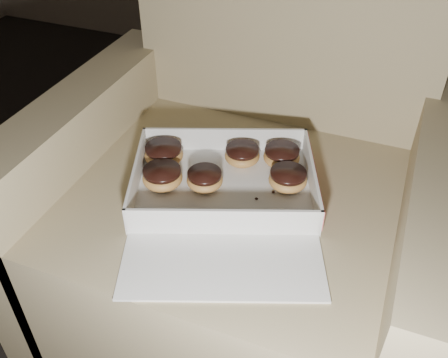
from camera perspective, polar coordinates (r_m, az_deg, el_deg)
name	(u,v)px	position (r m, az deg, el deg)	size (l,w,h in m)	color
armchair	(246,212)	(1.20, 2.50, -3.75)	(0.91, 0.77, 0.95)	tan
bakery_box	(225,197)	(1.03, 0.14, -2.03)	(0.50, 0.54, 0.06)	white
donut_a	(288,179)	(1.06, 7.31, 0.03)	(0.08, 0.08, 0.04)	#C49344
donut_b	(282,156)	(1.12, 6.60, 2.65)	(0.08, 0.08, 0.04)	#C49344
donut_c	(242,155)	(1.12, 2.09, 2.79)	(0.08, 0.08, 0.04)	#C49344
donut_d	(164,154)	(1.13, -6.89, 2.88)	(0.09, 0.09, 0.04)	#C49344
donut_e	(205,179)	(1.05, -2.21, 0.00)	(0.08, 0.08, 0.04)	#C49344
donut_f	(162,177)	(1.06, -7.05, 0.26)	(0.09, 0.09, 0.04)	#C49344
crumb_a	(273,192)	(1.05, 5.65, -1.50)	(0.01, 0.01, 0.00)	black
crumb_b	(180,224)	(0.98, -5.07, -5.12)	(0.01, 0.01, 0.00)	black
crumb_c	(238,213)	(1.00, 1.63, -3.95)	(0.01, 0.01, 0.00)	black
crumb_d	(146,215)	(1.01, -8.87, -4.05)	(0.01, 0.01, 0.00)	black
crumb_e	(256,199)	(1.03, 3.72, -2.25)	(0.01, 0.01, 0.00)	black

